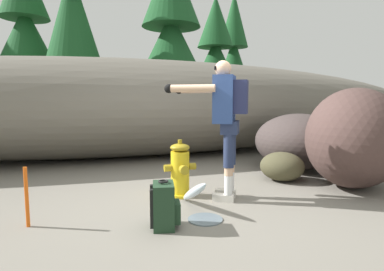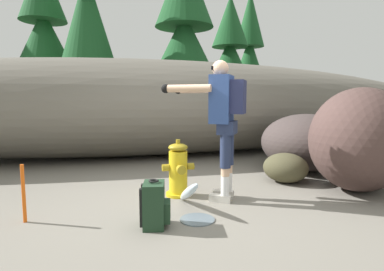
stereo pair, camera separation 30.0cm
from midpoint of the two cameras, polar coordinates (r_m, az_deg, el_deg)
ground_plane at (r=3.94m, az=-1.47°, el=-12.22°), size 56.00×56.00×0.04m
dirt_embankment at (r=7.24m, az=-10.27°, el=5.00°), size 16.29×3.20×2.15m
fire_hydrant at (r=4.08m, az=-4.28°, el=-6.37°), size 0.42×0.37×0.74m
hydrant_water_jet at (r=3.59m, az=-1.80°, el=-11.02°), size 0.36×0.92×0.46m
utility_worker at (r=3.85m, az=3.75°, el=4.21°), size 1.02×0.86×1.72m
spare_backpack at (r=3.15m, az=-7.88°, el=-12.59°), size 0.33×0.34×0.47m
boulder_large at (r=4.94m, az=25.98°, el=-0.40°), size 2.13×2.02×1.42m
boulder_mid at (r=5.93m, az=17.45°, el=-1.03°), size 1.97×1.99×1.01m
boulder_small at (r=5.01m, az=14.43°, el=-5.48°), size 0.90×0.90×0.45m
pine_tree_left at (r=11.86m, az=-28.71°, el=16.44°), size 2.32×2.32×5.93m
pine_tree_center at (r=10.55m, az=-21.85°, el=21.43°), size 1.95×1.95×7.32m
pine_tree_right at (r=10.66m, az=-4.63°, el=16.92°), size 2.93×2.93×6.03m
pine_tree_far_right at (r=12.69m, az=3.57°, el=14.22°), size 2.18×2.18×5.27m
pine_tree_ridge_end at (r=14.71m, az=6.97°, el=14.06°), size 1.96×1.96×6.03m
survey_stake at (r=3.57m, az=-30.07°, el=-9.69°), size 0.04×0.04×0.60m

